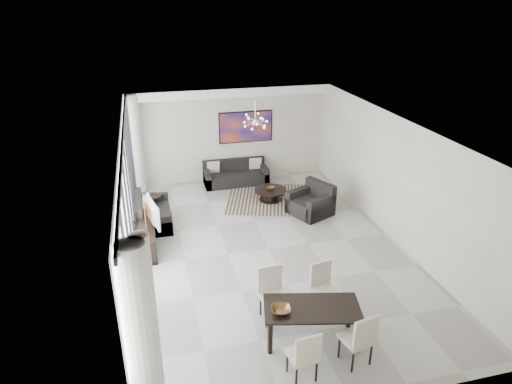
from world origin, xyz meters
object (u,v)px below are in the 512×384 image
object	(u,v)px
dining_table	(312,312)
television	(149,213)
tv_console	(144,236)
coffee_table	(270,194)
sofa_main	(236,176)

from	to	relation	value
dining_table	television	bearing A→B (deg)	122.52
tv_console	coffee_table	bearing A→B (deg)	26.79
coffee_table	television	xyz separation A→B (m)	(-3.37, -1.75, 0.65)
sofa_main	dining_table	world-z (taller)	sofa_main
coffee_table	tv_console	world-z (taller)	tv_console
dining_table	coffee_table	bearing A→B (deg)	81.06
sofa_main	dining_table	xyz separation A→B (m)	(-0.19, -7.11, 0.33)
tv_console	television	xyz separation A→B (m)	(0.16, 0.03, 0.56)
coffee_table	dining_table	xyz separation A→B (m)	(-0.89, -5.64, 0.39)
television	tv_console	bearing A→B (deg)	90.72
coffee_table	tv_console	bearing A→B (deg)	-153.21
coffee_table	sofa_main	size ratio (longest dim) A/B	0.48
television	dining_table	size ratio (longest dim) A/B	0.57
sofa_main	television	bearing A→B (deg)	-129.72
tv_console	dining_table	xyz separation A→B (m)	(2.64, -3.86, 0.30)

